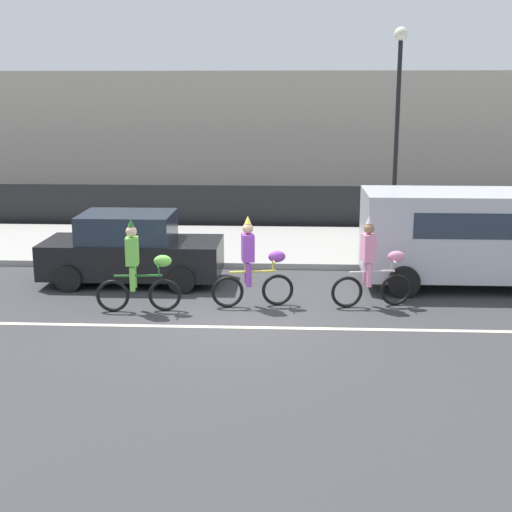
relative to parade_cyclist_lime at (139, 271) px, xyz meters
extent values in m
plane|color=#38383A|center=(1.94, -0.41, -0.84)|extent=(80.00, 80.00, 0.00)
cube|color=beige|center=(1.94, -0.91, -0.84)|extent=(36.00, 0.14, 0.01)
cube|color=#9E9B93|center=(1.94, 6.09, -0.77)|extent=(60.00, 5.00, 0.15)
cube|color=black|center=(1.94, 8.99, -0.14)|extent=(40.00, 0.08, 1.40)
cube|color=#B2A899|center=(0.73, 17.59, 1.70)|extent=(28.00, 8.00, 5.08)
torus|color=black|center=(0.51, 0.05, -0.51)|extent=(0.67, 0.14, 0.67)
torus|color=black|center=(-0.54, -0.06, -0.51)|extent=(0.67, 0.14, 0.67)
cylinder|color=#266626|center=(-0.01, 0.00, -0.09)|extent=(0.97, 0.15, 0.05)
cylinder|color=#266626|center=(-0.16, -0.02, 0.00)|extent=(0.04, 0.04, 0.18)
cylinder|color=#266626|center=(0.40, 0.04, 0.02)|extent=(0.04, 0.04, 0.23)
cylinder|color=#266626|center=(0.40, 0.04, 0.14)|extent=(0.08, 0.50, 0.03)
ellipsoid|color=#72CC4C|center=(0.49, 0.05, 0.21)|extent=(0.38, 0.24, 0.24)
cube|color=#72CC4C|center=(-0.11, -0.01, 0.42)|extent=(0.27, 0.34, 0.56)
sphere|color=beige|center=(-0.11, -0.01, 0.82)|extent=(0.22, 0.22, 0.22)
cone|color=#266626|center=(-0.11, -0.01, 1.00)|extent=(0.14, 0.14, 0.16)
cylinder|color=#72CC4C|center=(-0.10, -0.15, -0.13)|extent=(0.11, 0.11, 0.48)
cylinder|color=#72CC4C|center=(-0.13, 0.13, -0.13)|extent=(0.11, 0.11, 0.48)
torus|color=black|center=(2.79, 0.55, -0.51)|extent=(0.67, 0.20, 0.67)
torus|color=black|center=(1.76, 0.35, -0.51)|extent=(0.67, 0.20, 0.67)
cylinder|color=#E5D84C|center=(2.28, 0.45, -0.09)|extent=(0.96, 0.24, 0.05)
cylinder|color=#E5D84C|center=(2.13, 0.42, 0.00)|extent=(0.04, 0.04, 0.18)
cylinder|color=#E5D84C|center=(2.69, 0.53, 0.02)|extent=(0.04, 0.04, 0.23)
cylinder|color=#E5D84C|center=(2.69, 0.53, 0.14)|extent=(0.13, 0.50, 0.03)
ellipsoid|color=purple|center=(2.77, 0.54, 0.21)|extent=(0.39, 0.27, 0.24)
cube|color=purple|center=(2.18, 0.43, 0.42)|extent=(0.30, 0.36, 0.56)
sphere|color=tan|center=(2.18, 0.43, 0.82)|extent=(0.22, 0.22, 0.22)
cone|color=#E5D84C|center=(2.18, 0.43, 1.00)|extent=(0.14, 0.14, 0.16)
cylinder|color=purple|center=(2.21, 0.29, -0.13)|extent=(0.11, 0.11, 0.48)
cylinder|color=purple|center=(2.15, 0.56, -0.13)|extent=(0.11, 0.11, 0.48)
torus|color=black|center=(5.25, 0.67, -0.51)|extent=(0.67, 0.20, 0.67)
torus|color=black|center=(4.23, 0.46, -0.51)|extent=(0.67, 0.20, 0.67)
cylinder|color=silver|center=(4.74, 0.57, -0.09)|extent=(0.96, 0.24, 0.05)
cylinder|color=silver|center=(4.59, 0.54, 0.00)|extent=(0.04, 0.04, 0.18)
cylinder|color=silver|center=(5.15, 0.65, 0.02)|extent=(0.04, 0.04, 0.23)
cylinder|color=silver|center=(5.15, 0.65, 0.14)|extent=(0.13, 0.50, 0.03)
ellipsoid|color=pink|center=(5.23, 0.67, 0.21)|extent=(0.39, 0.27, 0.24)
cube|color=pink|center=(4.64, 0.55, 0.42)|extent=(0.30, 0.36, 0.56)
sphere|color=#9E7051|center=(4.64, 0.55, 0.82)|extent=(0.22, 0.22, 0.22)
cone|color=silver|center=(4.64, 0.55, 1.00)|extent=(0.14, 0.14, 0.16)
cylinder|color=pink|center=(4.67, 0.41, -0.13)|extent=(0.11, 0.11, 0.48)
cylinder|color=pink|center=(4.61, 0.68, -0.13)|extent=(0.11, 0.11, 0.48)
cube|color=silver|center=(7.21, 2.29, 0.39)|extent=(5.00, 2.00, 1.90)
cube|color=#283342|center=(7.61, 2.29, 0.74)|extent=(3.90, 2.02, 0.56)
cylinder|color=black|center=(5.51, 1.29, -0.49)|extent=(0.70, 0.22, 0.70)
cylinder|color=black|center=(5.51, 3.29, -0.49)|extent=(0.70, 0.22, 0.70)
cube|color=black|center=(-0.62, 2.22, -0.24)|extent=(4.10, 1.72, 0.80)
cube|color=#232D3D|center=(-0.72, 2.22, 0.48)|extent=(2.10, 1.58, 0.64)
cylinder|color=black|center=(0.66, 1.36, -0.54)|extent=(0.60, 0.20, 0.60)
cylinder|color=black|center=(0.66, 3.08, -0.54)|extent=(0.60, 0.20, 0.60)
cylinder|color=black|center=(-1.89, 1.36, -0.54)|extent=(0.60, 0.20, 0.60)
cylinder|color=black|center=(-1.89, 3.08, -0.54)|extent=(0.60, 0.20, 0.60)
cylinder|color=black|center=(5.89, 5.94, 2.06)|extent=(0.12, 0.12, 5.50)
sphere|color=#EAEACC|center=(5.89, 5.94, 4.99)|extent=(0.36, 0.36, 0.36)
camera|label=1|loc=(3.06, -13.74, 3.58)|focal=50.00mm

